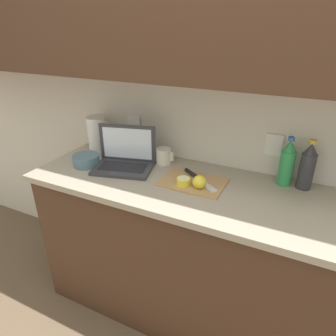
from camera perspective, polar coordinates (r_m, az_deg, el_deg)
name	(u,v)px	position (r m, az deg, el deg)	size (l,w,h in m)	color
ground_plane	(214,318)	(2.14, 8.79, -26.40)	(12.00, 12.00, 0.00)	brown
wall_back	(252,53)	(1.56, 15.65, 20.33)	(5.20, 0.38, 2.60)	silver
counter_unit	(223,262)	(1.80, 10.47, -17.25)	(2.18, 0.62, 0.92)	#472D1E
laptop	(125,158)	(1.77, -8.22, 1.90)	(0.38, 0.30, 0.24)	#333338
cutting_board	(193,182)	(1.61, 4.72, -2.68)	(0.34, 0.24, 0.01)	tan
knife	(195,176)	(1.64, 5.12, -1.52)	(0.24, 0.17, 0.02)	silver
lemon_half_cut	(183,181)	(1.56, 2.95, -2.55)	(0.07, 0.07, 0.04)	yellow
lemon_whole_beside	(199,182)	(1.53, 5.96, -2.65)	(0.07, 0.07, 0.07)	yellow
bottle_green_soda	(307,167)	(1.66, 25.00, 0.23)	(0.07, 0.07, 0.26)	#333338
bottle_oil_tall	(287,163)	(1.66, 21.71, 0.85)	(0.07, 0.07, 0.26)	#2D934C
measuring_cup	(163,156)	(1.81, -0.91, 2.33)	(0.11, 0.09, 0.10)	silver
bowl_white	(86,160)	(1.85, -15.31, 1.45)	(0.16, 0.16, 0.07)	slate
paper_towel_roll	(98,133)	(2.05, -13.25, 6.43)	(0.13, 0.13, 0.22)	white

